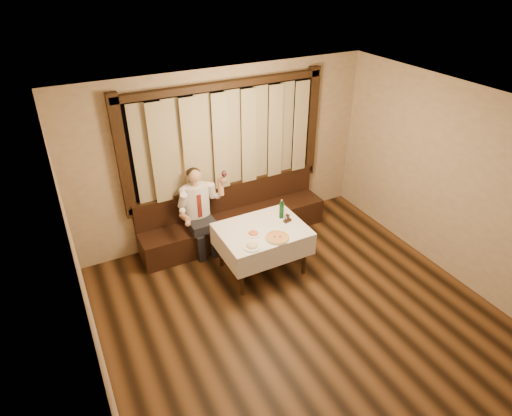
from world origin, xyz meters
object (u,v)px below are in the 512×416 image
pasta_cream (252,245)px  green_bottle (281,210)px  dining_table (262,234)px  pasta_red (253,232)px  banquette (234,220)px  pizza (277,238)px  seated_man (199,205)px  cruet_caddy (287,219)px

pasta_cream → green_bottle: (0.73, 0.46, 0.10)m
dining_table → green_bottle: 0.48m
green_bottle → pasta_cream: bearing=-147.9°
pasta_red → green_bottle: (0.58, 0.20, 0.10)m
pasta_red → pasta_cream: 0.30m
pasta_red → pasta_cream: pasta_cream is taller
banquette → dining_table: size_ratio=2.52×
pizza → seated_man: seated_man is taller
dining_table → pasta_red: (-0.18, -0.07, 0.14)m
banquette → green_bottle: bearing=-66.0°
pizza → pasta_red: 0.35m
dining_table → seated_man: (-0.63, 0.93, 0.18)m
pizza → cruet_caddy: bearing=41.3°
pizza → seated_man: size_ratio=0.25×
banquette → seated_man: (-0.63, -0.09, 0.52)m
dining_table → pasta_cream: pasta_cream is taller
pizza → cruet_caddy: 0.47m
pizza → pasta_cream: (-0.40, -0.01, 0.02)m
green_bottle → cruet_caddy: size_ratio=2.45×
pizza → pasta_cream: size_ratio=1.31×
pasta_cream → dining_table: bearing=44.4°
green_bottle → cruet_caddy: green_bottle is taller
banquette → cruet_caddy: (0.42, -1.03, 0.49)m
cruet_caddy → seated_man: seated_man is taller
pasta_red → cruet_caddy: size_ratio=1.81×
dining_table → seated_man: bearing=123.9°
dining_table → pasta_red: bearing=-159.4°
banquette → pizza: banquette is taller
green_bottle → pasta_red: bearing=-161.0°
dining_table → green_bottle: bearing=18.2°
pasta_cream → green_bottle: bearing=32.1°
green_bottle → seated_man: bearing=141.9°
dining_table → pasta_red: 0.24m
cruet_caddy → green_bottle: bearing=87.4°
pasta_cream → pizza: bearing=1.7°
pizza → pasta_cream: 0.41m
pasta_cream → pasta_red: bearing=59.5°
banquette → pasta_cream: (-0.34, -1.35, 0.48)m
dining_table → pasta_cream: 0.49m
dining_table → green_bottle: (0.40, 0.13, 0.24)m
dining_table → pizza: 0.35m
dining_table → pizza: (0.07, -0.32, 0.12)m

